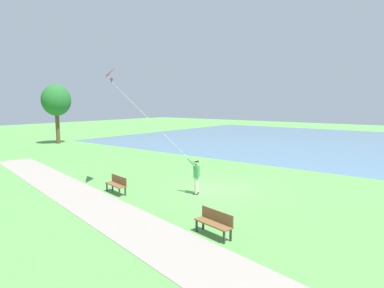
{
  "coord_description": "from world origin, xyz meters",
  "views": [
    {
      "loc": [
        -14.04,
        -9.21,
        4.58
      ],
      "look_at": [
        -0.68,
        1.18,
        2.4
      ],
      "focal_mm": 30.39,
      "sensor_mm": 36.0,
      "label": 1
    }
  ],
  "objects_px": {
    "person_kite_flyer": "(196,174)",
    "tree_lakeside_near": "(56,101)",
    "flying_kite": "(116,75)",
    "park_bench_near_walkway": "(215,221)",
    "park_bench_far_walkway": "(117,183)"
  },
  "relations": [
    {
      "from": "park_bench_near_walkway",
      "to": "tree_lakeside_near",
      "type": "relative_size",
      "value": 0.24
    },
    {
      "from": "park_bench_near_walkway",
      "to": "park_bench_far_walkway",
      "type": "xyz_separation_m",
      "value": [
        1.37,
        6.86,
        0.0
      ]
    },
    {
      "from": "person_kite_flyer",
      "to": "tree_lakeside_near",
      "type": "distance_m",
      "value": 25.52
    },
    {
      "from": "park_bench_near_walkway",
      "to": "park_bench_far_walkway",
      "type": "bearing_deg",
      "value": 78.73
    },
    {
      "from": "flying_kite",
      "to": "park_bench_near_walkway",
      "type": "distance_m",
      "value": 9.76
    },
    {
      "from": "park_bench_far_walkway",
      "to": "tree_lakeside_near",
      "type": "bearing_deg",
      "value": 67.01
    },
    {
      "from": "tree_lakeside_near",
      "to": "flying_kite",
      "type": "bearing_deg",
      "value": -111.76
    },
    {
      "from": "person_kite_flyer",
      "to": "flying_kite",
      "type": "xyz_separation_m",
      "value": [
        -1.45,
        4.16,
        4.92
      ]
    },
    {
      "from": "flying_kite",
      "to": "tree_lakeside_near",
      "type": "distance_m",
      "value": 21.79
    },
    {
      "from": "flying_kite",
      "to": "park_bench_far_walkway",
      "type": "height_order",
      "value": "flying_kite"
    },
    {
      "from": "person_kite_flyer",
      "to": "tree_lakeside_near",
      "type": "xyz_separation_m",
      "value": [
        6.61,
        24.36,
        3.71
      ]
    },
    {
      "from": "flying_kite",
      "to": "tree_lakeside_near",
      "type": "height_order",
      "value": "tree_lakeside_near"
    },
    {
      "from": "park_bench_far_walkway",
      "to": "tree_lakeside_near",
      "type": "height_order",
      "value": "tree_lakeside_near"
    },
    {
      "from": "flying_kite",
      "to": "tree_lakeside_near",
      "type": "xyz_separation_m",
      "value": [
        8.07,
        20.2,
        -1.21
      ]
    },
    {
      "from": "person_kite_flyer",
      "to": "park_bench_far_walkway",
      "type": "xyz_separation_m",
      "value": [
        -2.35,
        3.25,
        -0.54
      ]
    }
  ]
}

